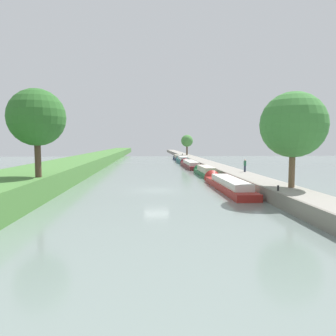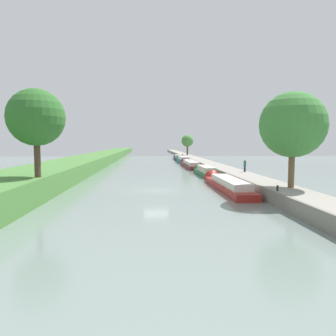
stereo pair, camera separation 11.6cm
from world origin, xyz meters
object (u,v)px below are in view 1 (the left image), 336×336
at_px(narrowboat_green, 205,171).
at_px(narrowboat_maroon, 189,164).
at_px(narrowboat_navy, 177,158).
at_px(mooring_bollard_far, 182,154).
at_px(mooring_bollard_near, 278,188).
at_px(person_walking, 245,165).
at_px(narrowboat_teal, 182,160).
at_px(narrowboat_red, 226,184).

xyz_separation_m(narrowboat_green, narrowboat_maroon, (-0.25, 15.63, -0.02)).
bearing_deg(narrowboat_green, narrowboat_navy, 90.18).
xyz_separation_m(narrowboat_navy, mooring_bollard_far, (1.91, 4.90, 0.76)).
relative_size(mooring_bollard_near, mooring_bollard_far, 1.00).
bearing_deg(person_walking, mooring_bollard_far, 92.43).
height_order(narrowboat_maroon, person_walking, person_walking).
bearing_deg(narrowboat_teal, mooring_bollard_far, 83.68).
relative_size(narrowboat_red, narrowboat_navy, 1.49).
height_order(person_walking, mooring_bollard_far, person_walking).
xyz_separation_m(narrowboat_green, narrowboat_navy, (-0.13, 42.53, -0.01)).
distance_m(narrowboat_red, mooring_bollard_far, 61.71).
distance_m(narrowboat_red, narrowboat_green, 14.25).
xyz_separation_m(narrowboat_maroon, narrowboat_teal, (0.16, 14.86, 0.07)).
height_order(narrowboat_green, mooring_bollard_near, mooring_bollard_near).
height_order(narrowboat_maroon, narrowboat_navy, narrowboat_navy).
distance_m(narrowboat_navy, person_walking, 49.49).
distance_m(narrowboat_maroon, person_walking, 22.86).
relative_size(narrowboat_red, mooring_bollard_near, 34.30).
height_order(narrowboat_green, narrowboat_maroon, narrowboat_green).
xyz_separation_m(narrowboat_red, narrowboat_teal, (0.17, 44.73, 0.09)).
bearing_deg(person_walking, narrowboat_green, 121.11).
bearing_deg(narrowboat_green, mooring_bollard_far, 87.85).
xyz_separation_m(narrowboat_red, mooring_bollard_near, (2.05, -8.66, 0.79)).
bearing_deg(narrowboat_navy, narrowboat_green, -89.82).
distance_m(person_walking, mooring_bollard_near, 16.31).
relative_size(narrowboat_maroon, narrowboat_teal, 1.35).
bearing_deg(mooring_bollard_far, narrowboat_navy, -111.33).
xyz_separation_m(narrowboat_red, narrowboat_maroon, (0.01, 29.88, 0.02)).
bearing_deg(narrowboat_teal, narrowboat_red, -90.22).
bearing_deg(narrowboat_teal, narrowboat_maroon, -90.60).
distance_m(narrowboat_green, person_walking, 8.03).
bearing_deg(person_walking, mooring_bollard_near, -98.12).
distance_m(narrowboat_teal, person_walking, 37.51).
distance_m(narrowboat_maroon, mooring_bollard_near, 38.59).
distance_m(narrowboat_teal, mooring_bollard_far, 17.06).
height_order(narrowboat_red, narrowboat_navy, narrowboat_navy).
bearing_deg(person_walking, narrowboat_navy, 94.89).
relative_size(narrowboat_green, person_walking, 6.75).
bearing_deg(narrowboat_navy, narrowboat_red, -90.13).
relative_size(narrowboat_green, narrowboat_navy, 1.08).
distance_m(narrowboat_navy, mooring_bollard_far, 5.31).
bearing_deg(narrowboat_teal, person_walking, -83.60).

